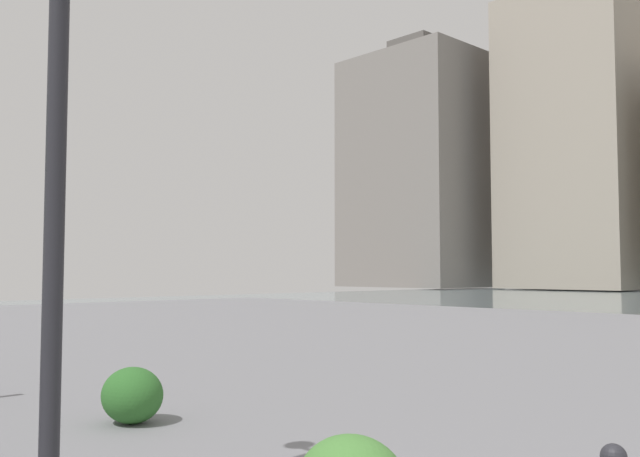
{
  "coord_description": "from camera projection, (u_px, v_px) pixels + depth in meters",
  "views": [
    {
      "loc": [
        -1.01,
        2.59,
        1.72
      ],
      "look_at": [
        7.71,
        -5.65,
        2.46
      ],
      "focal_mm": 39.22,
      "sensor_mm": 36.0,
      "label": 1
    }
  ],
  "objects": [
    {
      "name": "building_annex",
      "position": [
        577.0,
        141.0,
        72.83
      ],
      "size": [
        13.41,
        11.74,
        32.86
      ],
      "color": "#9E9384",
      "rests_on": "ground"
    },
    {
      "name": "lamppost",
      "position": [
        57.0,
        123.0,
        4.92
      ],
      "size": [
        0.98,
        0.28,
        4.18
      ],
      "color": "#232328",
      "rests_on": "ground"
    },
    {
      "name": "building_highrise",
      "position": [
        417.0,
        171.0,
        81.88
      ],
      "size": [
        15.38,
        12.16,
        29.19
      ],
      "color": "gray",
      "rests_on": "ground"
    },
    {
      "name": "shrub_low",
      "position": [
        132.0,
        395.0,
        7.93
      ],
      "size": [
        0.75,
        0.67,
        0.64
      ],
      "color": "#2D6628",
      "rests_on": "ground"
    }
  ]
}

